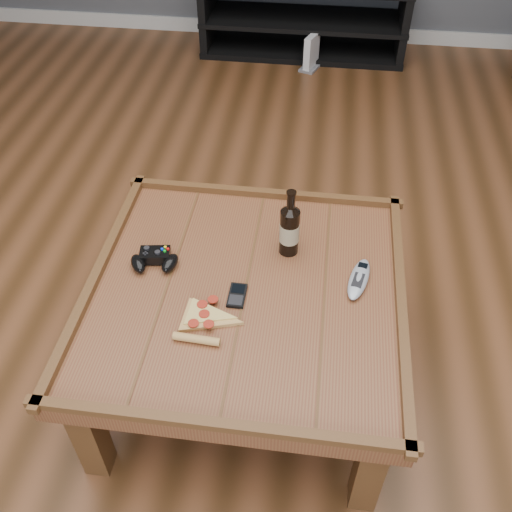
# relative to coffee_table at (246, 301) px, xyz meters

# --- Properties ---
(ground) EXTENTS (6.00, 6.00, 0.00)m
(ground) POSITION_rel_coffee_table_xyz_m (0.00, 0.00, -0.39)
(ground) COLOR #442813
(ground) RESTS_ON ground
(baseboard) EXTENTS (5.00, 0.02, 0.10)m
(baseboard) POSITION_rel_coffee_table_xyz_m (0.00, 2.99, -0.34)
(baseboard) COLOR silver
(baseboard) RESTS_ON ground
(coffee_table) EXTENTS (1.03, 1.03, 0.48)m
(coffee_table) POSITION_rel_coffee_table_xyz_m (0.00, 0.00, 0.00)
(coffee_table) COLOR #5D2D1A
(coffee_table) RESTS_ON ground
(media_console) EXTENTS (1.40, 0.45, 0.50)m
(media_console) POSITION_rel_coffee_table_xyz_m (0.00, 2.75, -0.15)
(media_console) COLOR black
(media_console) RESTS_ON ground
(beer_bottle) EXTENTS (0.07, 0.07, 0.25)m
(beer_bottle) POSITION_rel_coffee_table_xyz_m (0.12, 0.19, 0.16)
(beer_bottle) COLOR black
(beer_bottle) RESTS_ON coffee_table
(game_controller) EXTENTS (0.17, 0.13, 0.05)m
(game_controller) POSITION_rel_coffee_table_xyz_m (-0.31, 0.07, 0.08)
(game_controller) COLOR black
(game_controller) RESTS_ON coffee_table
(pizza_slice) EXTENTS (0.16, 0.26, 0.03)m
(pizza_slice) POSITION_rel_coffee_table_xyz_m (-0.11, -0.15, 0.07)
(pizza_slice) COLOR tan
(pizza_slice) RESTS_ON coffee_table
(smartphone) EXTENTS (0.05, 0.10, 0.01)m
(smartphone) POSITION_rel_coffee_table_xyz_m (-0.02, -0.04, 0.07)
(smartphone) COLOR black
(smartphone) RESTS_ON coffee_table
(remote_control) EXTENTS (0.10, 0.20, 0.03)m
(remote_control) POSITION_rel_coffee_table_xyz_m (0.36, 0.08, 0.07)
(remote_control) COLOR #989DA5
(remote_control) RESTS_ON coffee_table
(game_console) EXTENTS (0.16, 0.21, 0.23)m
(game_console) POSITION_rel_coffee_table_xyz_m (0.08, 2.50, -0.29)
(game_console) COLOR slate
(game_console) RESTS_ON ground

